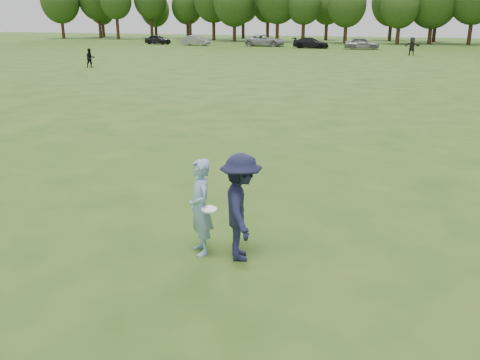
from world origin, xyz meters
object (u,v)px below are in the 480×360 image
Objects in this scene: thrower at (200,207)px; car_e at (362,43)px; player_far_d at (412,46)px; car_a at (158,40)px; defender at (241,207)px; car_b at (195,40)px; car_c at (265,41)px; car_d at (311,43)px; player_far_a at (90,58)px.

thrower reaches higher than car_e.
car_a is at bearing 174.30° from player_far_d.
car_a is (-36.09, 9.95, -0.27)m from player_far_d.
car_b is at bearing 1.58° from defender.
thrower is at bearing -165.27° from car_c.
car_d is (-11.01, 59.65, -0.20)m from thrower.
car_e is (23.35, -0.83, 0.06)m from car_b.
thrower is 70.26m from car_a.
defender is at bearing -81.43° from player_far_d.
car_e reaches higher than car_a.
car_e is at bearing -89.87° from car_d.
car_e is at bearing -18.72° from defender.
player_far_a is at bearing 171.09° from car_c.
thrower reaches higher than player_far_a.
player_far_d is 0.45× the size of car_b.
car_c is at bearing -81.24° from car_a.
thrower is 0.32× the size of car_c.
car_a is at bearing 6.05° from defender.
car_e is (13.43, -2.24, -0.03)m from car_c.
car_b is at bearing 165.64° from thrower.
car_c is at bearing 157.07° from thrower.
defender is 1.00× the size of player_far_d.
defender reaches higher than car_c.
car_c is 7.24m from car_d.
defender is at bearing -102.32° from player_far_a.
player_far_d reaches higher than car_a.
car_a is 23.37m from car_d.
thrower is at bearing -143.92° from car_a.
car_a is 0.91× the size of car_e.
car_b is at bearing 96.64° from car_c.
car_c is 1.19× the size of car_d.
car_b is (6.49, -0.85, 0.01)m from car_a.
car_d is at bearing 156.72° from player_far_d.
defender is 0.45× the size of car_b.
thrower is 0.75m from defender.
defender is at bearing -150.25° from car_b.
defender is 1.23× the size of player_far_a.
car_d is (16.83, -0.80, -0.01)m from car_b.
thrower reaches higher than car_a.
player_far_a reaches higher than car_a.
car_c is at bearing 30.69° from player_far_a.
car_c reaches higher than car_d.
player_far_d reaches higher than thrower.
player_far_d is at bearing -150.40° from car_e.
car_a is 6.54m from car_b.
player_far_d is 0.43× the size of car_e.
defender is 66.83m from car_b.
car_b is at bearing 80.44° from car_e.
car_c reaches higher than car_e.
player_far_d is 22.30m from car_c.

